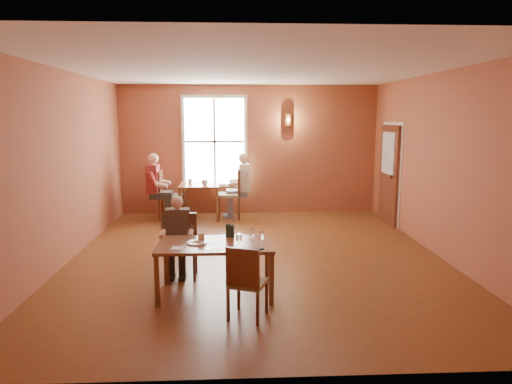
{
  "coord_description": "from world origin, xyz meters",
  "views": [
    {
      "loc": [
        -0.37,
        -7.2,
        2.29
      ],
      "look_at": [
        0.0,
        0.2,
        1.05
      ],
      "focal_mm": 32.0,
      "sensor_mm": 36.0,
      "label": 1
    }
  ],
  "objects_px": {
    "diner_main": "(182,240)",
    "second_table": "(200,201)",
    "chair_empty": "(248,281)",
    "chair_diner_maroon": "(171,195)",
    "diner_maroon": "(169,187)",
    "diner_white": "(230,187)",
    "chair_diner_main": "(182,247)",
    "chair_diner_white": "(229,194)",
    "main_table": "(216,269)"
  },
  "relations": [
    {
      "from": "diner_main",
      "to": "second_table",
      "type": "distance_m",
      "value": 3.87
    },
    {
      "from": "chair_empty",
      "to": "chair_diner_maroon",
      "type": "relative_size",
      "value": 0.8
    },
    {
      "from": "second_table",
      "to": "diner_maroon",
      "type": "bearing_deg",
      "value": 180.0
    },
    {
      "from": "diner_main",
      "to": "second_table",
      "type": "bearing_deg",
      "value": -89.68
    },
    {
      "from": "second_table",
      "to": "diner_white",
      "type": "bearing_deg",
      "value": 0.0
    },
    {
      "from": "chair_diner_main",
      "to": "chair_diner_white",
      "type": "height_order",
      "value": "chair_diner_white"
    },
    {
      "from": "chair_diner_maroon",
      "to": "diner_white",
      "type": "bearing_deg",
      "value": 90.0
    },
    {
      "from": "chair_diner_main",
      "to": "diner_main",
      "type": "distance_m",
      "value": 0.11
    },
    {
      "from": "diner_white",
      "to": "chair_diner_maroon",
      "type": "relative_size",
      "value": 1.3
    },
    {
      "from": "chair_empty",
      "to": "chair_diner_white",
      "type": "xyz_separation_m",
      "value": [
        -0.26,
        5.2,
        0.13
      ]
    },
    {
      "from": "chair_diner_maroon",
      "to": "diner_maroon",
      "type": "xyz_separation_m",
      "value": [
        -0.03,
        0.0,
        0.17
      ]
    },
    {
      "from": "chair_diner_main",
      "to": "chair_diner_maroon",
      "type": "xyz_separation_m",
      "value": [
        -0.67,
        3.84,
        0.09
      ]
    },
    {
      "from": "second_table",
      "to": "diner_maroon",
      "type": "distance_m",
      "value": 0.75
    },
    {
      "from": "chair_empty",
      "to": "diner_white",
      "type": "xyz_separation_m",
      "value": [
        -0.23,
        5.2,
        0.27
      ]
    },
    {
      "from": "chair_diner_main",
      "to": "diner_white",
      "type": "relative_size",
      "value": 0.64
    },
    {
      "from": "main_table",
      "to": "chair_diner_white",
      "type": "distance_m",
      "value": 4.5
    },
    {
      "from": "chair_diner_main",
      "to": "second_table",
      "type": "relative_size",
      "value": 1.03
    },
    {
      "from": "diner_white",
      "to": "chair_diner_maroon",
      "type": "xyz_separation_m",
      "value": [
        -1.33,
        0.0,
        -0.16
      ]
    },
    {
      "from": "main_table",
      "to": "diner_white",
      "type": "relative_size",
      "value": 1.04
    },
    {
      "from": "chair_empty",
      "to": "diner_main",
      "type": "bearing_deg",
      "value": 144.63
    },
    {
      "from": "chair_diner_white",
      "to": "diner_maroon",
      "type": "distance_m",
      "value": 1.34
    },
    {
      "from": "main_table",
      "to": "chair_empty",
      "type": "relative_size",
      "value": 1.68
    },
    {
      "from": "chair_empty",
      "to": "diner_maroon",
      "type": "height_order",
      "value": "diner_maroon"
    },
    {
      "from": "second_table",
      "to": "main_table",
      "type": "bearing_deg",
      "value": -83.37
    },
    {
      "from": "diner_white",
      "to": "diner_maroon",
      "type": "height_order",
      "value": "diner_maroon"
    },
    {
      "from": "second_table",
      "to": "chair_diner_white",
      "type": "bearing_deg",
      "value": 0.0
    },
    {
      "from": "chair_diner_main",
      "to": "diner_main",
      "type": "relative_size",
      "value": 0.81
    },
    {
      "from": "chair_diner_main",
      "to": "chair_diner_maroon",
      "type": "height_order",
      "value": "chair_diner_maroon"
    },
    {
      "from": "diner_main",
      "to": "chair_diner_white",
      "type": "height_order",
      "value": "chair_diner_white"
    },
    {
      "from": "chair_diner_main",
      "to": "second_table",
      "type": "distance_m",
      "value": 3.84
    },
    {
      "from": "chair_diner_main",
      "to": "chair_empty",
      "type": "distance_m",
      "value": 1.62
    },
    {
      "from": "diner_main",
      "to": "diner_maroon",
      "type": "height_order",
      "value": "diner_maroon"
    },
    {
      "from": "second_table",
      "to": "chair_diner_white",
      "type": "distance_m",
      "value": 0.67
    },
    {
      "from": "chair_empty",
      "to": "diner_white",
      "type": "distance_m",
      "value": 5.21
    },
    {
      "from": "chair_diner_main",
      "to": "second_table",
      "type": "bearing_deg",
      "value": -89.68
    },
    {
      "from": "chair_diner_maroon",
      "to": "diner_main",
      "type": "bearing_deg",
      "value": 9.85
    },
    {
      "from": "diner_maroon",
      "to": "second_table",
      "type": "bearing_deg",
      "value": 90.0
    },
    {
      "from": "diner_main",
      "to": "diner_white",
      "type": "relative_size",
      "value": 0.79
    },
    {
      "from": "chair_empty",
      "to": "second_table",
      "type": "height_order",
      "value": "chair_empty"
    },
    {
      "from": "diner_main",
      "to": "diner_maroon",
      "type": "relative_size",
      "value": 0.78
    },
    {
      "from": "diner_main",
      "to": "diner_maroon",
      "type": "distance_m",
      "value": 3.93
    },
    {
      "from": "diner_white",
      "to": "diner_maroon",
      "type": "xyz_separation_m",
      "value": [
        -1.36,
        0.0,
        0.01
      ]
    },
    {
      "from": "chair_diner_main",
      "to": "diner_white",
      "type": "height_order",
      "value": "diner_white"
    },
    {
      "from": "main_table",
      "to": "chair_diner_main",
      "type": "bearing_deg",
      "value": 127.57
    },
    {
      "from": "diner_main",
      "to": "diner_white",
      "type": "bearing_deg",
      "value": -99.66
    },
    {
      "from": "chair_diner_main",
      "to": "main_table",
      "type": "bearing_deg",
      "value": 127.57
    },
    {
      "from": "chair_empty",
      "to": "diner_maroon",
      "type": "distance_m",
      "value": 5.44
    },
    {
      "from": "chair_diner_white",
      "to": "chair_diner_maroon",
      "type": "height_order",
      "value": "chair_diner_white"
    },
    {
      "from": "chair_empty",
      "to": "second_table",
      "type": "relative_size",
      "value": 0.99
    },
    {
      "from": "diner_maroon",
      "to": "chair_diner_white",
      "type": "bearing_deg",
      "value": 90.0
    }
  ]
}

